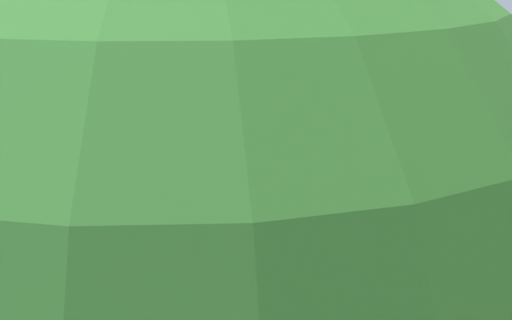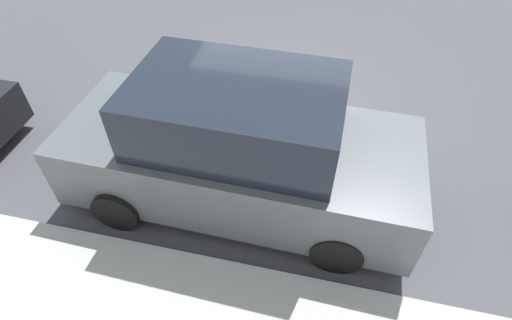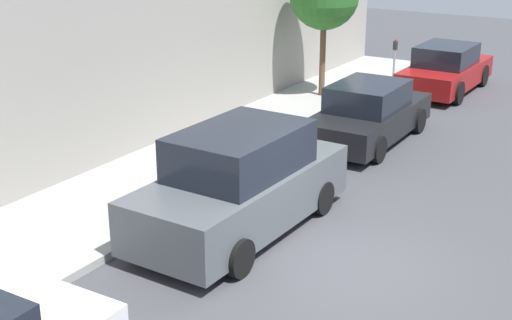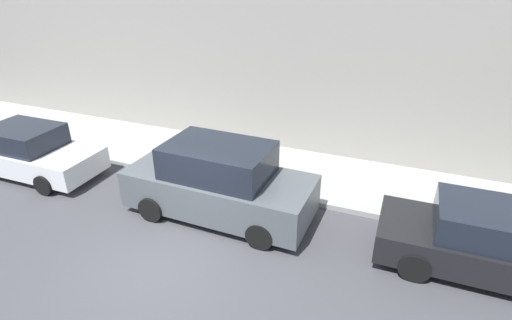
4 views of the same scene
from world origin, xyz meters
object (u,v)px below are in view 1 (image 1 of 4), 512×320
(parking_meter_far, at_px, (441,56))
(fire_hydrant, at_px, (447,57))
(parked_suv_third, at_px, (263,149))
(parked_sedan_fourth, at_px, (343,93))
(parked_minivan_fifth, at_px, (395,53))
(street_tree, at_px, (195,290))

(parking_meter_far, height_order, fire_hydrant, parking_meter_far)
(parked_suv_third, distance_m, parked_sedan_fourth, 6.51)
(parked_suv_third, bearing_deg, parking_meter_far, 82.04)
(parked_minivan_fifth, bearing_deg, parked_suv_third, -90.67)
(parked_sedan_fourth, relative_size, street_tree, 1.10)
(parked_suv_third, xyz_separation_m, fire_hydrant, (1.60, 15.76, -0.44))
(parked_sedan_fourth, height_order, parked_minivan_fifth, parked_minivan_fifth)
(parking_meter_far, xyz_separation_m, street_tree, (1.34, -21.50, 2.22))
(parked_sedan_fourth, bearing_deg, fire_hydrant, 79.40)
(parked_minivan_fifth, bearing_deg, fire_hydrant, 63.03)
(parked_suv_third, relative_size, parked_sedan_fourth, 1.07)
(parked_suv_third, bearing_deg, parked_minivan_fifth, 89.33)
(parked_suv_third, bearing_deg, fire_hydrant, 84.20)
(parked_sedan_fourth, distance_m, parked_minivan_fifth, 6.41)
(parking_meter_far, bearing_deg, parked_minivan_fifth, 154.69)
(parked_suv_third, relative_size, parking_meter_far, 3.54)
(parking_meter_far, xyz_separation_m, fire_hydrant, (-0.10, 3.59, -0.50))
(parked_suv_third, height_order, street_tree, street_tree)
(street_tree, bearing_deg, parking_meter_far, 93.58)
(parked_minivan_fifth, xyz_separation_m, street_tree, (2.90, -22.24, 2.29))
(parked_minivan_fifth, height_order, parking_meter_far, parked_minivan_fifth)
(parked_minivan_fifth, distance_m, parking_meter_far, 1.72)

